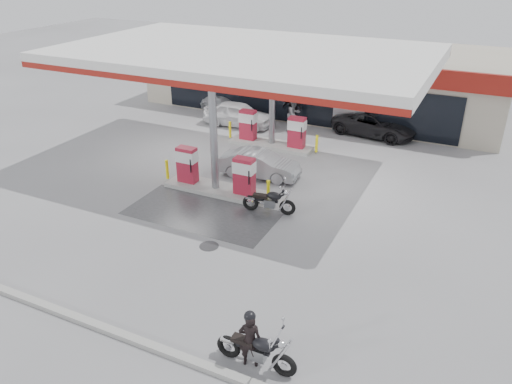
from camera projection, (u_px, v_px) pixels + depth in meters
ground at (191, 210)px, 20.11m from camera, size 90.00×90.00×0.00m
wet_patch at (202, 213)px, 19.91m from camera, size 6.00×3.00×0.00m
drain_cover at (209, 246)px, 17.72m from camera, size 0.70×0.70×0.01m
kerb at (62, 312)px, 14.41m from camera, size 28.00×0.25×0.15m
store_building at (322, 77)px, 32.10m from camera, size 22.00×8.22×4.00m
canopy at (246, 56)px, 21.81m from camera, size 16.00×10.02×5.51m
pump_island_near at (215, 176)px, 21.41m from camera, size 5.14×1.30×1.78m
pump_island_far at (272, 133)px, 26.26m from camera, size 5.14×1.30×1.78m
main_motorcycle at (257, 351)px, 12.45m from camera, size 2.21×0.85×1.13m
biker_main at (250, 340)px, 12.39m from camera, size 0.67×0.54×1.58m
parked_motorcycle at (270, 201)px, 19.74m from camera, size 2.16×0.83×1.12m
sedan_white at (238, 114)px, 29.25m from camera, size 4.23×1.87×1.41m
attendant at (294, 114)px, 28.36m from camera, size 1.04×1.15×1.95m
hatchback_silver at (260, 164)px, 22.82m from camera, size 3.79×1.59×1.22m
parked_car_left at (224, 105)px, 31.52m from camera, size 4.08×2.74×1.10m
parked_car_right at (375, 124)px, 27.79m from camera, size 4.88×2.76×1.29m
biker_walking at (292, 108)px, 29.36m from camera, size 1.18×0.51×2.00m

